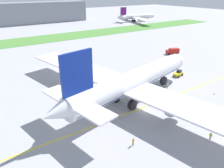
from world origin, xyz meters
TOP-DOWN VIEW (x-y plane):
  - ground_plane at (0.00, 0.00)m, footprint 600.00×600.00m
  - apron_taxi_line at (0.00, 1.54)m, footprint 280.00×0.36m
  - grass_median_strip at (0.00, 99.92)m, footprint 320.00×24.00m
  - airliner_foreground at (0.19, 5.82)m, footprint 51.64×82.36m
  - pushback_tug at (26.47, 11.25)m, footprint 5.51×2.90m
  - ground_crew_wingwalker_port at (-10.63, -8.61)m, footprint 0.57×0.38m
  - ground_crew_marshaller_front at (3.78, -16.12)m, footprint 0.33×0.55m
  - ground_crew_wingwalker_starboard at (15.43, 6.25)m, footprint 0.56×0.33m
  - traffic_cone_near_nose at (23.77, -4.51)m, footprint 0.36×0.36m
  - service_truck_catering_van at (46.84, 31.72)m, footprint 6.49×4.45m
  - parked_airliner_far_centre at (104.40, 127.72)m, footprint 38.38×61.34m
  - terminal_building at (14.13, 172.53)m, footprint 111.36×20.00m

SIDE VIEW (x-z plane):
  - ground_plane at x=0.00m, z-range 0.00..0.00m
  - apron_taxi_line at x=0.00m, z-range 0.00..0.01m
  - grass_median_strip at x=0.00m, z-range 0.00..0.10m
  - traffic_cone_near_nose at x=23.77m, z-range -0.01..0.57m
  - ground_crew_marshaller_front at x=3.78m, z-range 0.17..1.78m
  - pushback_tug at x=26.47m, z-range -0.11..2.06m
  - ground_crew_wingwalker_starboard at x=15.43m, z-range 0.18..1.80m
  - ground_crew_wingwalker_port at x=-10.63m, z-range 0.18..1.87m
  - service_truck_catering_van at x=46.84m, z-range 0.12..2.86m
  - parked_airliner_far_centre at x=104.40m, z-range -2.15..11.24m
  - airliner_foreground at x=0.19m, z-range -2.84..14.85m
  - terminal_building at x=14.13m, z-range 0.00..18.00m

